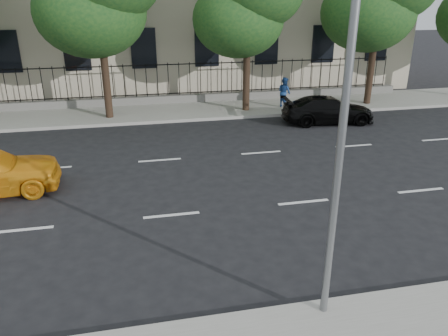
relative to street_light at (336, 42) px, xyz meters
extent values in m
plane|color=black|center=(-2.50, 1.77, -5.15)|extent=(120.00, 120.00, 0.00)
cube|color=gray|center=(-2.50, 15.77, -5.07)|extent=(60.00, 4.00, 0.15)
cube|color=slate|center=(-2.50, 17.47, -4.80)|extent=(30.00, 0.50, 0.40)
cube|color=black|center=(-2.50, 17.47, -4.50)|extent=(28.80, 0.05, 0.05)
cube|color=black|center=(-2.50, 17.47, -2.90)|extent=(28.80, 0.05, 0.05)
cylinder|color=slate|center=(0.00, -0.53, -1.00)|extent=(0.14, 0.14, 8.00)
cylinder|color=#382619|center=(-4.50, 14.97, -3.34)|extent=(0.36, 0.36, 3.32)
ellipsoid|color=#16421B|center=(-4.90, 15.27, -0.05)|extent=(5.13, 5.13, 4.21)
cylinder|color=#382619|center=(2.50, 14.97, -3.46)|extent=(0.36, 0.36, 3.08)
ellipsoid|color=#16421B|center=(2.10, 15.27, -0.48)|extent=(4.56, 4.56, 3.74)
cylinder|color=#382619|center=(9.50, 14.97, -3.39)|extent=(0.36, 0.36, 3.22)
ellipsoid|color=#16421B|center=(9.10, 15.27, -0.22)|extent=(4.94, 4.94, 4.06)
imported|color=black|center=(5.89, 12.24, -4.50)|extent=(4.60, 2.24, 1.29)
imported|color=navy|center=(4.69, 15.21, -4.21)|extent=(0.82, 0.93, 1.58)
camera|label=1|loc=(-3.34, -6.85, 0.76)|focal=35.00mm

